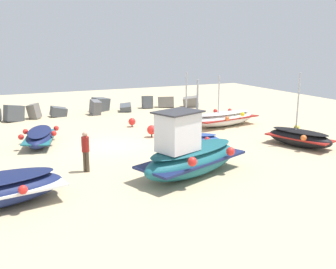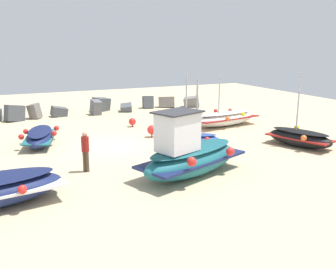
{
  "view_description": "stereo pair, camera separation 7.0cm",
  "coord_description": "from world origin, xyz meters",
  "px_view_note": "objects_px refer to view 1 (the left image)",
  "views": [
    {
      "loc": [
        -5.74,
        -19.23,
        5.38
      ],
      "look_at": [
        2.11,
        -2.31,
        0.9
      ],
      "focal_mm": 41.7,
      "sensor_mm": 36.0,
      "label": 1
    },
    {
      "loc": [
        -5.68,
        -19.26,
        5.38
      ],
      "look_at": [
        2.11,
        -2.31,
        0.9
      ],
      "focal_mm": 41.7,
      "sensor_mm": 36.0,
      "label": 2
    }
  ],
  "objects_px": {
    "fishing_boat_3": "(40,137)",
    "mooring_buoy_0": "(132,122)",
    "fishing_boat_1": "(299,137)",
    "mooring_buoy_1": "(152,130)",
    "fishing_boat_5": "(225,118)",
    "fishing_boat_0": "(190,155)",
    "fishing_boat_4": "(191,139)",
    "person_walking": "(86,149)"
  },
  "relations": [
    {
      "from": "fishing_boat_3",
      "to": "mooring_buoy_0",
      "type": "bearing_deg",
      "value": -55.48
    },
    {
      "from": "fishing_boat_1",
      "to": "mooring_buoy_1",
      "type": "height_order",
      "value": "fishing_boat_1"
    },
    {
      "from": "fishing_boat_3",
      "to": "fishing_boat_5",
      "type": "xyz_separation_m",
      "value": [
        11.56,
        -0.04,
        0.06
      ]
    },
    {
      "from": "fishing_boat_1",
      "to": "mooring_buoy_1",
      "type": "distance_m",
      "value": 8.07
    },
    {
      "from": "fishing_boat_1",
      "to": "mooring_buoy_1",
      "type": "xyz_separation_m",
      "value": [
        -6.25,
        5.11,
        -0.05
      ]
    },
    {
      "from": "fishing_boat_0",
      "to": "fishing_boat_5",
      "type": "bearing_deg",
      "value": -151.09
    },
    {
      "from": "fishing_boat_4",
      "to": "mooring_buoy_0",
      "type": "distance_m",
      "value": 5.87
    },
    {
      "from": "fishing_boat_3",
      "to": "fishing_boat_5",
      "type": "distance_m",
      "value": 11.56
    },
    {
      "from": "fishing_boat_3",
      "to": "person_walking",
      "type": "distance_m",
      "value": 5.57
    },
    {
      "from": "fishing_boat_1",
      "to": "fishing_boat_5",
      "type": "distance_m",
      "value": 6.05
    },
    {
      "from": "fishing_boat_3",
      "to": "mooring_buoy_1",
      "type": "height_order",
      "value": "fishing_boat_3"
    },
    {
      "from": "fishing_boat_5",
      "to": "person_walking",
      "type": "distance_m",
      "value": 11.68
    },
    {
      "from": "fishing_boat_5",
      "to": "mooring_buoy_1",
      "type": "xyz_separation_m",
      "value": [
        -5.52,
        -0.9,
        -0.07
      ]
    },
    {
      "from": "fishing_boat_4",
      "to": "person_walking",
      "type": "xyz_separation_m",
      "value": [
        -5.97,
        -1.84,
        0.63
      ]
    },
    {
      "from": "fishing_boat_1",
      "to": "mooring_buoy_1",
      "type": "bearing_deg",
      "value": -148.8
    },
    {
      "from": "fishing_boat_3",
      "to": "person_walking",
      "type": "bearing_deg",
      "value": -153.03
    },
    {
      "from": "fishing_boat_1",
      "to": "person_walking",
      "type": "relative_size",
      "value": 2.21
    },
    {
      "from": "fishing_boat_1",
      "to": "fishing_boat_4",
      "type": "bearing_deg",
      "value": -135.38
    },
    {
      "from": "fishing_boat_1",
      "to": "mooring_buoy_1",
      "type": "relative_size",
      "value": 5.5
    },
    {
      "from": "fishing_boat_1",
      "to": "person_walking",
      "type": "xyz_separation_m",
      "value": [
        -11.09,
        0.64,
        0.52
      ]
    },
    {
      "from": "fishing_boat_0",
      "to": "mooring_buoy_0",
      "type": "relative_size",
      "value": 9.45
    },
    {
      "from": "fishing_boat_1",
      "to": "mooring_buoy_0",
      "type": "relative_size",
      "value": 6.74
    },
    {
      "from": "fishing_boat_5",
      "to": "fishing_boat_3",
      "type": "bearing_deg",
      "value": 170.76
    },
    {
      "from": "fishing_boat_1",
      "to": "fishing_boat_0",
      "type": "bearing_deg",
      "value": -97.0
    },
    {
      "from": "mooring_buoy_0",
      "to": "fishing_boat_5",
      "type": "bearing_deg",
      "value": -21.54
    },
    {
      "from": "fishing_boat_4",
      "to": "fishing_boat_5",
      "type": "distance_m",
      "value": 5.63
    },
    {
      "from": "person_walking",
      "to": "fishing_boat_1",
      "type": "bearing_deg",
      "value": -40.17
    },
    {
      "from": "fishing_boat_1",
      "to": "fishing_boat_3",
      "type": "distance_m",
      "value": 13.69
    },
    {
      "from": "mooring_buoy_0",
      "to": "person_walking",
      "type": "bearing_deg",
      "value": -122.12
    },
    {
      "from": "fishing_boat_4",
      "to": "mooring_buoy_1",
      "type": "bearing_deg",
      "value": 139.64
    },
    {
      "from": "mooring_buoy_0",
      "to": "mooring_buoy_1",
      "type": "bearing_deg",
      "value": -88.57
    },
    {
      "from": "fishing_boat_3",
      "to": "mooring_buoy_1",
      "type": "relative_size",
      "value": 5.69
    },
    {
      "from": "fishing_boat_1",
      "to": "fishing_boat_5",
      "type": "height_order",
      "value": "fishing_boat_1"
    },
    {
      "from": "fishing_boat_4",
      "to": "mooring_buoy_1",
      "type": "relative_size",
      "value": 5.58
    },
    {
      "from": "fishing_boat_3",
      "to": "fishing_boat_0",
      "type": "bearing_deg",
      "value": -132.8
    },
    {
      "from": "mooring_buoy_0",
      "to": "mooring_buoy_1",
      "type": "height_order",
      "value": "mooring_buoy_1"
    },
    {
      "from": "fishing_boat_0",
      "to": "fishing_boat_5",
      "type": "distance_m",
      "value": 10.12
    },
    {
      "from": "fishing_boat_4",
      "to": "mooring_buoy_1",
      "type": "xyz_separation_m",
      "value": [
        -1.14,
        2.63,
        0.05
      ]
    },
    {
      "from": "person_walking",
      "to": "mooring_buoy_1",
      "type": "height_order",
      "value": "person_walking"
    },
    {
      "from": "fishing_boat_3",
      "to": "fishing_boat_4",
      "type": "bearing_deg",
      "value": -101.97
    },
    {
      "from": "person_walking",
      "to": "mooring_buoy_1",
      "type": "relative_size",
      "value": 2.49
    },
    {
      "from": "fishing_boat_3",
      "to": "fishing_boat_5",
      "type": "height_order",
      "value": "fishing_boat_5"
    }
  ]
}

